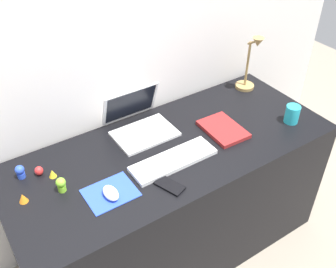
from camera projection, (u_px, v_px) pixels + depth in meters
name	position (u px, v px, depth m)	size (l,w,h in m)	color
ground_plane	(171.00, 243.00, 2.33)	(6.00, 6.00, 0.00)	gray
back_wall	(133.00, 97.00, 2.07)	(2.81, 0.05, 1.65)	silver
desk	(172.00, 200.00, 2.10)	(1.61, 0.67, 0.74)	black
laptop	(138.00, 120.00, 1.96)	(0.30, 0.28, 0.20)	white
keyboard	(173.00, 160.00, 1.79)	(0.41, 0.13, 0.02)	white
mousepad	(110.00, 193.00, 1.63)	(0.21, 0.17, 0.00)	blue
mouse	(111.00, 193.00, 1.61)	(0.06, 0.10, 0.03)	white
cell_phone	(170.00, 186.00, 1.66)	(0.06, 0.13, 0.01)	black
desk_lamp	(250.00, 65.00, 2.20)	(0.11, 0.14, 0.33)	#A5844C
notebook_pad	(223.00, 129.00, 1.97)	(0.17, 0.24, 0.02)	maroon
coffee_mug	(292.00, 114.00, 2.01)	(0.07, 0.07, 0.09)	#28B7CC
toy_figurine_blue	(20.00, 171.00, 1.69)	(0.04, 0.04, 0.06)	blue
toy_figurine_orange	(23.00, 198.00, 1.59)	(0.04, 0.04, 0.04)	orange
toy_figurine_yellow	(52.00, 173.00, 1.70)	(0.03, 0.03, 0.04)	yellow
toy_figurine_red	(39.00, 171.00, 1.71)	(0.04, 0.04, 0.04)	red
toy_figurine_lime	(61.00, 184.00, 1.63)	(0.04, 0.04, 0.07)	#8CDB33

